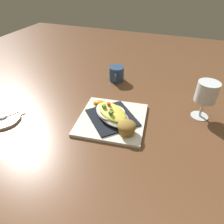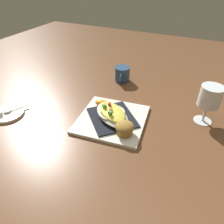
{
  "view_description": "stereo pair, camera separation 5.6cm",
  "coord_description": "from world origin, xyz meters",
  "px_view_note": "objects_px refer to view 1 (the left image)",
  "views": [
    {
      "loc": [
        -0.61,
        -0.22,
        0.52
      ],
      "look_at": [
        0.0,
        0.0,
        0.04
      ],
      "focal_mm": 32.7,
      "sensor_mm": 36.0,
      "label": 1
    },
    {
      "loc": [
        -0.58,
        -0.28,
        0.52
      ],
      "look_at": [
        0.0,
        0.0,
        0.04
      ],
      "focal_mm": 32.7,
      "sensor_mm": 36.0,
      "label": 2
    }
  ],
  "objects_px": {
    "muffin": "(127,127)",
    "orange_garnish": "(100,103)",
    "square_plate": "(112,119)",
    "gratin_dish": "(112,113)",
    "stemmed_glass": "(206,94)",
    "creamer_saucer": "(4,119)",
    "coffee_mug": "(116,74)",
    "spoon": "(5,116)"
  },
  "relations": [
    {
      "from": "muffin",
      "to": "orange_garnish",
      "type": "distance_m",
      "value": 0.21
    },
    {
      "from": "square_plate",
      "to": "coffee_mug",
      "type": "xyz_separation_m",
      "value": [
        0.34,
        0.1,
        0.03
      ]
    },
    {
      "from": "stemmed_glass",
      "to": "spoon",
      "type": "bearing_deg",
      "value": 111.82
    },
    {
      "from": "orange_garnish",
      "to": "creamer_saucer",
      "type": "height_order",
      "value": "orange_garnish"
    },
    {
      "from": "gratin_dish",
      "to": "creamer_saucer",
      "type": "bearing_deg",
      "value": 109.98
    },
    {
      "from": "stemmed_glass",
      "to": "creamer_saucer",
      "type": "xyz_separation_m",
      "value": [
        -0.3,
        0.74,
        -0.1
      ]
    },
    {
      "from": "orange_garnish",
      "to": "coffee_mug",
      "type": "xyz_separation_m",
      "value": [
        0.27,
        0.02,
        0.01
      ]
    },
    {
      "from": "coffee_mug",
      "to": "creamer_saucer",
      "type": "relative_size",
      "value": 0.81
    },
    {
      "from": "square_plate",
      "to": "coffee_mug",
      "type": "bearing_deg",
      "value": 16.4
    },
    {
      "from": "coffee_mug",
      "to": "stemmed_glass",
      "type": "height_order",
      "value": "stemmed_glass"
    },
    {
      "from": "orange_garnish",
      "to": "stemmed_glass",
      "type": "xyz_separation_m",
      "value": [
        0.09,
        -0.41,
        0.08
      ]
    },
    {
      "from": "square_plate",
      "to": "orange_garnish",
      "type": "distance_m",
      "value": 0.1
    },
    {
      "from": "gratin_dish",
      "to": "coffee_mug",
      "type": "xyz_separation_m",
      "value": [
        0.34,
        0.1,
        -0.0
      ]
    },
    {
      "from": "square_plate",
      "to": "creamer_saucer",
      "type": "relative_size",
      "value": 1.98
    },
    {
      "from": "gratin_dish",
      "to": "square_plate",
      "type": "bearing_deg",
      "value": -80.81
    },
    {
      "from": "stemmed_glass",
      "to": "orange_garnish",
      "type": "bearing_deg",
      "value": 102.15
    },
    {
      "from": "gratin_dish",
      "to": "coffee_mug",
      "type": "bearing_deg",
      "value": 16.38
    },
    {
      "from": "square_plate",
      "to": "gratin_dish",
      "type": "relative_size",
      "value": 1.25
    },
    {
      "from": "muffin",
      "to": "orange_garnish",
      "type": "relative_size",
      "value": 1.12
    },
    {
      "from": "orange_garnish",
      "to": "coffee_mug",
      "type": "relative_size",
      "value": 0.58
    },
    {
      "from": "coffee_mug",
      "to": "spoon",
      "type": "distance_m",
      "value": 0.57
    },
    {
      "from": "muffin",
      "to": "creamer_saucer",
      "type": "height_order",
      "value": "muffin"
    },
    {
      "from": "square_plate",
      "to": "spoon",
      "type": "relative_size",
      "value": 2.61
    },
    {
      "from": "muffin",
      "to": "orange_garnish",
      "type": "xyz_separation_m",
      "value": [
        0.13,
        0.16,
        -0.01
      ]
    },
    {
      "from": "gratin_dish",
      "to": "muffin",
      "type": "height_order",
      "value": "gratin_dish"
    },
    {
      "from": "coffee_mug",
      "to": "stemmed_glass",
      "type": "relative_size",
      "value": 0.69
    },
    {
      "from": "stemmed_glass",
      "to": "coffee_mug",
      "type": "bearing_deg",
      "value": 66.8
    },
    {
      "from": "muffin",
      "to": "orange_garnish",
      "type": "height_order",
      "value": "muffin"
    },
    {
      "from": "square_plate",
      "to": "creamer_saucer",
      "type": "bearing_deg",
      "value": 109.97
    },
    {
      "from": "orange_garnish",
      "to": "coffee_mug",
      "type": "bearing_deg",
      "value": 4.15
    },
    {
      "from": "gratin_dish",
      "to": "muffin",
      "type": "relative_size",
      "value": 3.02
    },
    {
      "from": "creamer_saucer",
      "to": "stemmed_glass",
      "type": "bearing_deg",
      "value": -67.83
    },
    {
      "from": "gratin_dish",
      "to": "muffin",
      "type": "distance_m",
      "value": 0.1
    },
    {
      "from": "square_plate",
      "to": "gratin_dish",
      "type": "bearing_deg",
      "value": 99.19
    },
    {
      "from": "square_plate",
      "to": "coffee_mug",
      "type": "distance_m",
      "value": 0.35
    },
    {
      "from": "muffin",
      "to": "creamer_saucer",
      "type": "relative_size",
      "value": 0.52
    },
    {
      "from": "creamer_saucer",
      "to": "coffee_mug",
      "type": "bearing_deg",
      "value": -32.71
    },
    {
      "from": "creamer_saucer",
      "to": "square_plate",
      "type": "bearing_deg",
      "value": -70.03
    },
    {
      "from": "muffin",
      "to": "spoon",
      "type": "xyz_separation_m",
      "value": [
        -0.08,
        0.49,
        -0.02
      ]
    },
    {
      "from": "square_plate",
      "to": "stemmed_glass",
      "type": "height_order",
      "value": "stemmed_glass"
    },
    {
      "from": "stemmed_glass",
      "to": "creamer_saucer",
      "type": "relative_size",
      "value": 1.18
    },
    {
      "from": "square_plate",
      "to": "gratin_dish",
      "type": "height_order",
      "value": "gratin_dish"
    }
  ]
}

